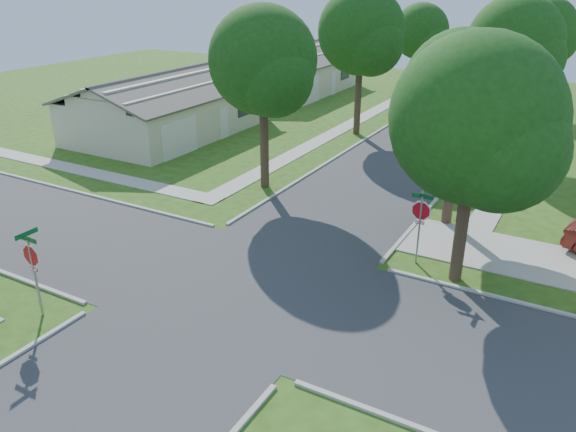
# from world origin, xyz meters

# --- Properties ---
(ground) EXTENTS (100.00, 100.00, 0.00)m
(ground) POSITION_xyz_m (0.00, 0.00, 0.00)
(ground) COLOR #304B14
(ground) RESTS_ON ground
(road_ns) EXTENTS (7.00, 100.00, 0.02)m
(road_ns) POSITION_xyz_m (0.00, 0.00, 0.00)
(road_ns) COLOR #333335
(road_ns) RESTS_ON ground
(sidewalk_ne) EXTENTS (1.20, 40.00, 0.04)m
(sidewalk_ne) POSITION_xyz_m (6.10, 26.00, 0.02)
(sidewalk_ne) COLOR #9E9B91
(sidewalk_ne) RESTS_ON ground
(sidewalk_nw) EXTENTS (1.20, 40.00, 0.04)m
(sidewalk_nw) POSITION_xyz_m (-6.10, 26.00, 0.02)
(sidewalk_nw) COLOR #9E9B91
(sidewalk_nw) RESTS_ON ground
(driveway) EXTENTS (8.80, 3.60, 0.05)m
(driveway) POSITION_xyz_m (7.90, 7.10, 0.03)
(driveway) COLOR #9E9B91
(driveway) RESTS_ON ground
(stop_sign_sw) EXTENTS (1.05, 0.80, 2.98)m
(stop_sign_sw) POSITION_xyz_m (-4.70, -4.70, 2.03)
(stop_sign_sw) COLOR gray
(stop_sign_sw) RESTS_ON ground
(stop_sign_ne) EXTENTS (1.05, 0.80, 2.98)m
(stop_sign_ne) POSITION_xyz_m (4.70, 4.70, 2.03)
(stop_sign_ne) COLOR gray
(stop_sign_ne) RESTS_ON ground
(tree_e_near) EXTENTS (4.97, 4.80, 8.28)m
(tree_e_near) POSITION_xyz_m (4.75, 9.01, 5.64)
(tree_e_near) COLOR #38281C
(tree_e_near) RESTS_ON ground
(tree_e_mid) EXTENTS (5.59, 5.40, 9.21)m
(tree_e_mid) POSITION_xyz_m (4.76, 21.01, 6.25)
(tree_e_mid) COLOR #38281C
(tree_e_mid) RESTS_ON ground
(tree_e_far) EXTENTS (5.17, 5.00, 8.72)m
(tree_e_far) POSITION_xyz_m (4.75, 34.01, 5.98)
(tree_e_far) COLOR #38281C
(tree_e_far) RESTS_ON ground
(tree_w_near) EXTENTS (5.38, 5.20, 8.97)m
(tree_w_near) POSITION_xyz_m (-4.64, 9.01, 6.12)
(tree_w_near) COLOR #38281C
(tree_w_near) RESTS_ON ground
(tree_w_mid) EXTENTS (5.80, 5.60, 9.56)m
(tree_w_mid) POSITION_xyz_m (-4.64, 21.01, 6.49)
(tree_w_mid) COLOR #38281C
(tree_w_mid) RESTS_ON ground
(tree_w_far) EXTENTS (4.76, 4.60, 8.04)m
(tree_w_far) POSITION_xyz_m (-4.65, 34.01, 5.51)
(tree_w_far) COLOR #38281C
(tree_w_far) RESTS_ON ground
(tree_ne_corner) EXTENTS (5.80, 5.60, 8.66)m
(tree_ne_corner) POSITION_xyz_m (6.36, 4.21, 5.59)
(tree_ne_corner) COLOR #38281C
(tree_ne_corner) RESTS_ON ground
(house_nw_near) EXTENTS (8.42, 13.60, 4.23)m
(house_nw_near) POSITION_xyz_m (-15.99, 15.00, 1.52)
(house_nw_near) COLOR beige
(house_nw_near) RESTS_ON ground
(house_nw_far) EXTENTS (8.42, 13.60, 4.23)m
(house_nw_far) POSITION_xyz_m (-15.99, 32.00, 1.52)
(house_nw_far) COLOR beige
(house_nw_far) RESTS_ON ground
(car_curb_east) EXTENTS (2.12, 4.69, 1.56)m
(car_curb_east) POSITION_xyz_m (1.20, 29.63, 0.78)
(car_curb_east) COLOR black
(car_curb_east) RESTS_ON ground
(car_curb_west) EXTENTS (2.24, 4.82, 1.36)m
(car_curb_west) POSITION_xyz_m (-3.20, 38.29, 0.68)
(car_curb_west) COLOR black
(car_curb_west) RESTS_ON ground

